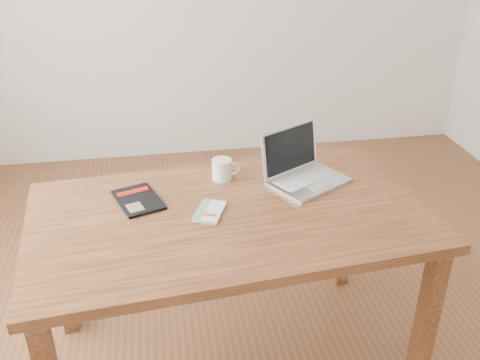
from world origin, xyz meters
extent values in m
plane|color=brown|center=(0.00, 0.00, 0.00)|extent=(4.00, 4.00, 0.00)
cube|color=brown|center=(-0.20, -0.19, 0.73)|extent=(1.56, 0.99, 0.04)
cube|color=brown|center=(0.52, -0.48, 0.35)|extent=(0.07, 0.07, 0.71)
cube|color=brown|center=(-0.91, 0.11, 0.35)|extent=(0.07, 0.07, 0.71)
cube|color=brown|center=(0.45, 0.24, 0.35)|extent=(0.07, 0.07, 0.71)
cube|color=beige|center=(-0.27, -0.18, 0.76)|extent=(0.15, 0.18, 0.01)
cube|color=white|center=(-0.27, -0.18, 0.76)|extent=(0.15, 0.18, 0.01)
cube|color=gray|center=(-0.30, -0.17, 0.76)|extent=(0.09, 0.15, 0.00)
cube|color=#E44310|center=(-0.27, -0.22, 0.76)|extent=(0.05, 0.03, 0.00)
cube|color=black|center=(-0.54, -0.05, 0.76)|extent=(0.22, 0.26, 0.01)
cube|color=#AE1F0C|center=(-0.56, 0.01, 0.76)|extent=(0.13, 0.07, 0.00)
cube|color=gray|center=(-0.55, -0.12, 0.76)|extent=(0.08, 0.08, 0.00)
cube|color=silver|center=(0.16, -0.02, 0.76)|extent=(0.37, 0.33, 0.01)
cube|color=silver|center=(0.15, 0.00, 0.76)|extent=(0.28, 0.22, 0.00)
cube|color=#BCBCC1|center=(0.19, -0.07, 0.76)|extent=(0.10, 0.09, 0.00)
cube|color=silver|center=(0.10, 0.09, 0.86)|extent=(0.28, 0.18, 0.20)
cube|color=black|center=(0.11, 0.08, 0.86)|extent=(0.25, 0.16, 0.18)
cylinder|color=white|center=(-0.19, 0.08, 0.79)|extent=(0.08, 0.08, 0.09)
cylinder|color=black|center=(-0.19, 0.08, 0.84)|extent=(0.07, 0.07, 0.01)
torus|color=white|center=(-0.14, 0.08, 0.79)|extent=(0.06, 0.01, 0.06)
camera|label=1|loc=(-0.44, -1.90, 1.80)|focal=40.00mm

